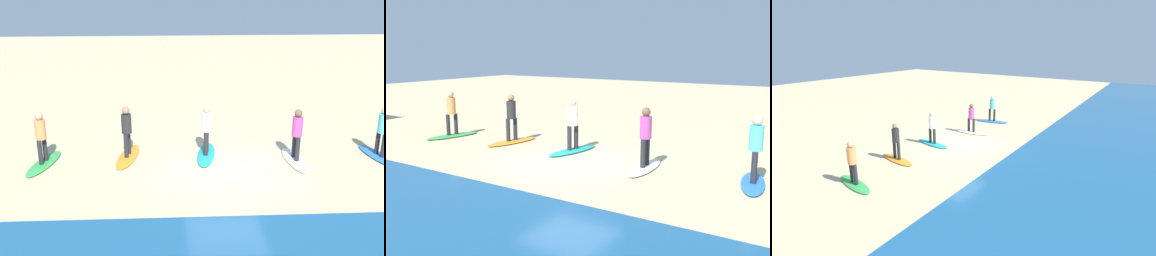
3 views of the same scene
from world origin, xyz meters
The scene contains 11 objects.
ground_plane centered at (0.00, 0.00, 0.00)m, with size 60.00×60.00×0.00m, color #CCB789.
surfboard_blue centered at (-5.06, -0.59, 0.04)m, with size 2.10×0.56×0.09m, color blue.
surfer_blue centered at (-5.06, -0.59, 1.04)m, with size 0.32×0.45×1.64m.
surfboard_white centered at (-2.23, -0.42, 0.04)m, with size 2.10×0.56×0.09m, color white.
surfer_white centered at (-2.23, -0.42, 1.04)m, with size 0.32×0.46×1.64m.
surfboard_teal centered at (0.57, -1.03, 0.04)m, with size 2.10×0.56×0.09m, color teal.
surfer_teal centered at (0.57, -1.03, 1.04)m, with size 0.32×0.46×1.64m.
surfboard_orange centered at (3.13, -0.98, 0.04)m, with size 2.10×0.56×0.09m, color orange.
surfer_orange centered at (3.13, -0.98, 1.04)m, with size 0.32×0.46×1.64m.
surfboard_green centered at (5.73, -0.55, 0.04)m, with size 2.10×0.56×0.09m, color green.
surfer_green centered at (5.73, -0.55, 1.04)m, with size 0.32×0.45×1.64m.
Camera 3 is at (11.95, 8.48, 5.23)m, focal length 28.12 mm.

